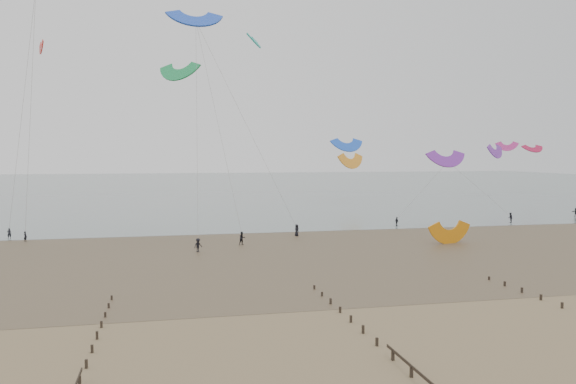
% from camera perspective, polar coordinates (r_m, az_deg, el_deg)
% --- Properties ---
extents(ground, '(500.00, 500.00, 0.00)m').
position_cam_1_polar(ground, '(40.63, 1.58, -14.05)').
color(ground, brown).
rests_on(ground, ground).
extents(sea_and_shore, '(500.00, 665.00, 0.03)m').
position_cam_1_polar(sea_and_shore, '(73.20, -8.07, -6.03)').
color(sea_and_shore, '#475654').
rests_on(sea_and_shore, ground).
extents(kitesurfer_lead, '(0.65, 0.62, 1.51)m').
position_cam_1_polar(kitesurfer_lead, '(89.05, -25.13, -4.11)').
color(kitesurfer_lead, black).
rests_on(kitesurfer_lead, ground).
extents(kitesurfers, '(104.92, 26.72, 1.90)m').
position_cam_1_polar(kitesurfers, '(93.34, 10.24, -3.37)').
color(kitesurfers, black).
rests_on(kitesurfers, ground).
extents(grounded_kite, '(7.03, 6.03, 3.35)m').
position_cam_1_polar(grounded_kite, '(82.32, 16.12, -5.05)').
color(grounded_kite, orange).
rests_on(grounded_kite, ground).
extents(kites_airborne, '(234.97, 128.83, 44.67)m').
position_cam_1_polar(kites_airborne, '(129.59, -10.03, 7.79)').
color(kites_airborne, '#F5F71A').
rests_on(kites_airborne, ground).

